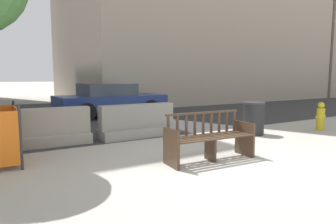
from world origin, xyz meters
The scene contains 8 objects.
ground_plane centered at (0.00, 0.00, 0.00)m, with size 200.00×200.00×0.00m, color #ADA89E.
street_asphalt centered at (0.00, 8.70, 0.00)m, with size 120.00×12.00×0.01m, color #333335.
street_bench centered at (-0.18, 0.42, 0.40)m, with size 1.72×0.62×0.88m.
jersey_barrier_centre centered at (-0.36, 3.11, 0.34)m, with size 2.01×0.72×0.84m.
jersey_barrier_left centered at (-2.58, 3.29, 0.34)m, with size 2.03×0.77×0.84m.
car_sedan_mid centered at (0.51, 7.43, 0.65)m, with size 4.21×2.13×1.28m.
trash_bin centered at (2.41, 1.77, 0.44)m, with size 0.58×0.58×0.87m.
fire_hydrant centered at (4.53, 1.21, 0.39)m, with size 0.40×0.22×0.82m.
Camera 1 is at (-3.63, -3.79, 1.53)m, focal length 32.00 mm.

